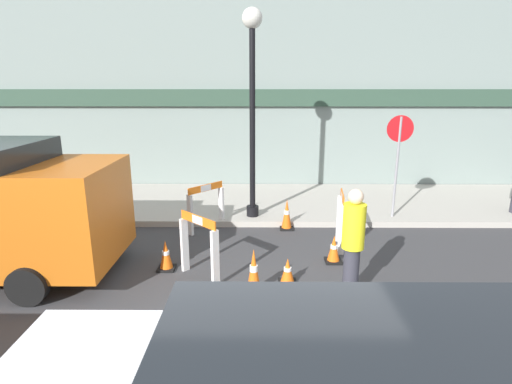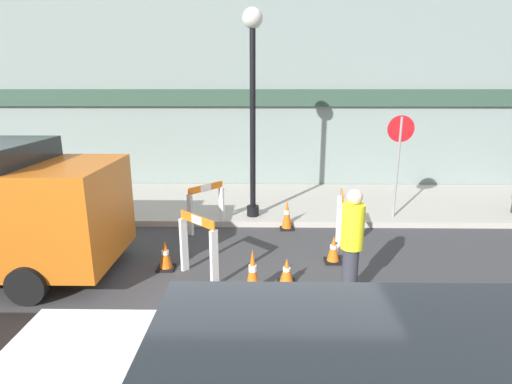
# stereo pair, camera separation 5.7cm
# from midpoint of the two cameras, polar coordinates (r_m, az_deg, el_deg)

# --- Properties ---
(ground_plane) EXTENTS (60.00, 60.00, 0.00)m
(ground_plane) POSITION_cam_midpoint_polar(r_m,az_deg,el_deg) (5.22, 0.88, -22.30)
(ground_plane) COLOR #38383A
(sidewalk_slab) EXTENTS (18.00, 3.61, 0.14)m
(sidewalk_slab) POSITION_cam_midpoint_polar(r_m,az_deg,el_deg) (10.91, 0.89, -1.47)
(sidewalk_slab) COLOR #ADA89E
(sidewalk_slab) RESTS_ON ground_plane
(storefront_facade) EXTENTS (18.00, 0.22, 5.50)m
(storefront_facade) POSITION_cam_midpoint_polar(r_m,az_deg,el_deg) (12.35, 0.94, 13.11)
(storefront_facade) COLOR gray
(storefront_facade) RESTS_ON ground_plane
(streetlamp_post) EXTENTS (0.44, 0.44, 4.62)m
(streetlamp_post) POSITION_cam_midpoint_polar(r_m,az_deg,el_deg) (9.09, -0.30, 14.83)
(streetlamp_post) COLOR black
(streetlamp_post) RESTS_ON sidewalk_slab
(stop_sign) EXTENTS (0.60, 0.06, 2.38)m
(stop_sign) POSITION_cam_midpoint_polar(r_m,az_deg,el_deg) (9.70, 19.90, 5.61)
(stop_sign) COLOR gray
(stop_sign) RESTS_ON sidewalk_slab
(barricade_0) EXTENTS (0.23, 0.75, 1.14)m
(barricade_0) POSITION_cam_midpoint_polar(r_m,az_deg,el_deg) (8.08, 12.25, -3.84)
(barricade_0) COLOR white
(barricade_0) RESTS_ON ground_plane
(barricade_1) EXTENTS (0.75, 0.81, 1.05)m
(barricade_1) POSITION_cam_midpoint_polar(r_m,az_deg,el_deg) (8.97, -6.93, -1.84)
(barricade_1) COLOR white
(barricade_1) RESTS_ON ground_plane
(barricade_2) EXTENTS (0.73, 0.71, 1.11)m
(barricade_2) POSITION_cam_midpoint_polar(r_m,az_deg,el_deg) (6.75, -8.02, -7.45)
(barricade_2) COLOR white
(barricade_2) RESTS_ON ground_plane
(traffic_cone_0) EXTENTS (0.30, 0.30, 0.52)m
(traffic_cone_0) POSITION_cam_midpoint_polar(r_m,az_deg,el_deg) (7.53, 11.21, -8.08)
(traffic_cone_0) COLOR black
(traffic_cone_0) RESTS_ON ground_plane
(traffic_cone_1) EXTENTS (0.30, 0.30, 0.75)m
(traffic_cone_1) POSITION_cam_midpoint_polar(r_m,az_deg,el_deg) (6.30, -0.22, -11.38)
(traffic_cone_1) COLOR black
(traffic_cone_1) RESTS_ON ground_plane
(traffic_cone_2) EXTENTS (0.30, 0.30, 0.70)m
(traffic_cone_2) POSITION_cam_midpoint_polar(r_m,az_deg,el_deg) (9.03, 4.62, -3.28)
(traffic_cone_2) COLOR black
(traffic_cone_2) RESTS_ON ground_plane
(traffic_cone_3) EXTENTS (0.30, 0.30, 0.45)m
(traffic_cone_3) POSITION_cam_midpoint_polar(r_m,az_deg,el_deg) (6.66, 4.65, -11.33)
(traffic_cone_3) COLOR black
(traffic_cone_3) RESTS_ON ground_plane
(traffic_cone_4) EXTENTS (0.30, 0.30, 0.55)m
(traffic_cone_4) POSITION_cam_midpoint_polar(r_m,az_deg,el_deg) (7.29, -12.60, -8.83)
(traffic_cone_4) COLOR black
(traffic_cone_4) RESTS_ON ground_plane
(person_worker) EXTENTS (0.47, 0.47, 1.72)m
(person_worker) POSITION_cam_midpoint_polar(r_m,az_deg,el_deg) (6.14, 13.80, -6.75)
(person_worker) COLOR #33333D
(person_worker) RESTS_ON ground_plane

